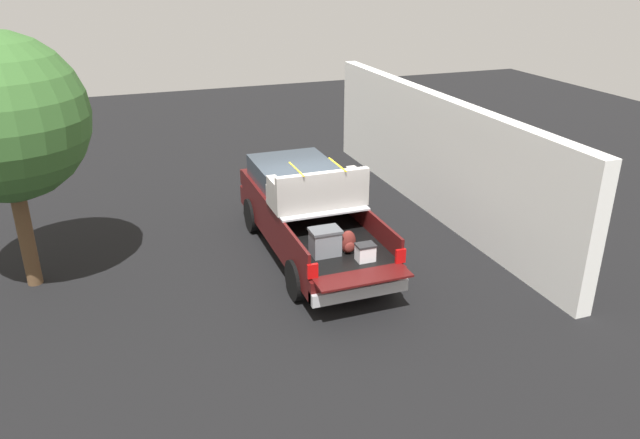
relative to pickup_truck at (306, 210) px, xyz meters
The scene contains 4 objects.
ground_plane 1.02m from the pickup_truck, behind, with size 40.00×40.00×0.00m, color black.
pickup_truck is the anchor object (origin of this frame).
building_facade 4.11m from the pickup_truck, 73.98° to the right, with size 11.50×0.36×3.08m, color white.
tree_background 6.34m from the pickup_truck, 86.65° to the left, with size 3.18×3.18×5.07m.
Camera 1 is at (-11.80, 4.09, 6.19)m, focal length 34.32 mm.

